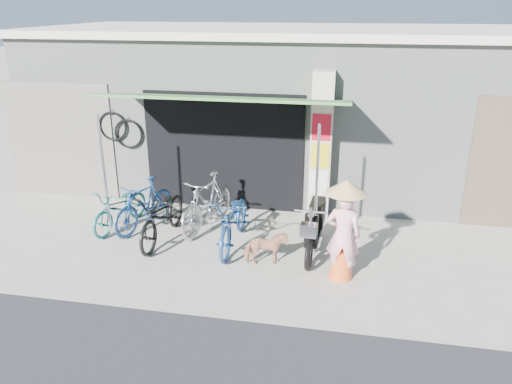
% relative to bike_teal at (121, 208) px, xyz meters
% --- Properties ---
extents(ground, '(80.00, 80.00, 0.00)m').
position_rel_bike_teal_xyz_m(ground, '(2.94, -1.14, -0.43)').
color(ground, '#B0A99E').
rests_on(ground, ground).
extents(bicycle_shop, '(12.30, 5.30, 3.66)m').
position_rel_bike_teal_xyz_m(bicycle_shop, '(2.94, 3.96, 1.41)').
color(bicycle_shop, gray).
rests_on(bicycle_shop, ground).
extents(shop_pillar, '(0.42, 0.44, 3.00)m').
position_rel_bike_teal_xyz_m(shop_pillar, '(3.79, 1.31, 1.07)').
color(shop_pillar, '#BEB2A2').
rests_on(shop_pillar, ground).
extents(awning, '(4.60, 1.88, 2.72)m').
position_rel_bike_teal_xyz_m(awning, '(2.04, 0.49, 2.09)').
color(awning, '#3A6A2F').
rests_on(awning, ground).
extents(neighbour_left, '(2.60, 0.06, 2.60)m').
position_rel_bike_teal_xyz_m(neighbour_left, '(-2.06, 1.45, 0.87)').
color(neighbour_left, '#6B665B').
rests_on(neighbour_left, ground).
extents(bike_teal, '(0.90, 1.70, 0.85)m').
position_rel_bike_teal_xyz_m(bike_teal, '(0.00, 0.00, 0.00)').
color(bike_teal, '#166663').
rests_on(bike_teal, ground).
extents(bike_blue, '(0.99, 1.73, 1.00)m').
position_rel_bike_teal_xyz_m(bike_blue, '(0.48, 0.05, 0.08)').
color(bike_blue, navy).
rests_on(bike_blue, ground).
extents(bike_black, '(0.74, 1.94, 1.01)m').
position_rel_bike_teal_xyz_m(bike_black, '(1.02, -0.37, 0.08)').
color(bike_black, black).
rests_on(bike_black, ground).
extents(bike_silver, '(0.99, 1.93, 1.12)m').
position_rel_bike_teal_xyz_m(bike_silver, '(1.70, 0.27, 0.13)').
color(bike_silver, silver).
rests_on(bike_silver, ground).
extents(bike_navy, '(0.69, 1.95, 1.02)m').
position_rel_bike_teal_xyz_m(bike_navy, '(2.38, -0.36, 0.09)').
color(bike_navy, navy).
rests_on(bike_navy, ground).
extents(street_dog, '(0.79, 0.53, 0.61)m').
position_rel_bike_teal_xyz_m(street_dog, '(3.07, -0.96, -0.12)').
color(street_dog, '#9B7952').
rests_on(street_dog, ground).
extents(moped, '(0.53, 1.87, 1.06)m').
position_rel_bike_teal_xyz_m(moped, '(3.83, -0.28, 0.06)').
color(moped, black).
rests_on(moped, ground).
extents(nun, '(0.64, 0.64, 1.69)m').
position_rel_bike_teal_xyz_m(nun, '(4.34, -1.15, 0.42)').
color(nun, '#F4A4AF').
rests_on(nun, ground).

